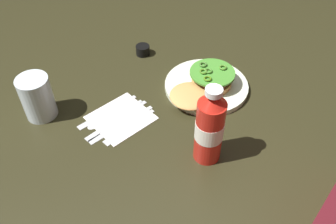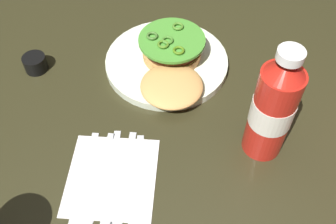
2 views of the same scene
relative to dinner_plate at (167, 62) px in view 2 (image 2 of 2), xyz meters
name	(u,v)px [view 2 (image 2 of 2)]	position (x,y,z in m)	size (l,w,h in m)	color
ground_plane	(131,129)	(0.16, -0.07, -0.01)	(3.00, 3.00, 0.00)	#2A2815
dinner_plate	(167,62)	(0.00, 0.00, 0.00)	(0.25, 0.25, 0.02)	silver
burger_sandwich	(172,61)	(0.03, 0.01, 0.03)	(0.22, 0.13, 0.05)	tan
ketchup_bottle	(273,109)	(0.21, 0.15, 0.09)	(0.07, 0.07, 0.22)	red
condiment_cup	(35,63)	(0.00, -0.27, 0.01)	(0.05, 0.05, 0.03)	black
napkin	(112,176)	(0.26, -0.10, -0.01)	(0.15, 0.15, 0.00)	white
table_knife	(82,187)	(0.28, -0.15, 0.00)	(0.20, 0.04, 0.00)	silver
spoon_utensil	(94,190)	(0.28, -0.13, 0.00)	(0.18, 0.05, 0.00)	silver
butter_knife	(110,190)	(0.28, -0.11, 0.00)	(0.21, 0.03, 0.00)	silver
steak_knife	(122,191)	(0.29, -0.09, 0.00)	(0.21, 0.05, 0.00)	silver
fork_utensil	(137,187)	(0.28, -0.06, 0.00)	(0.17, 0.03, 0.00)	silver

